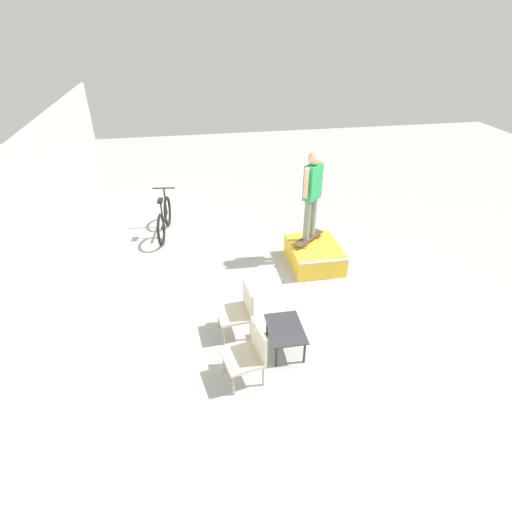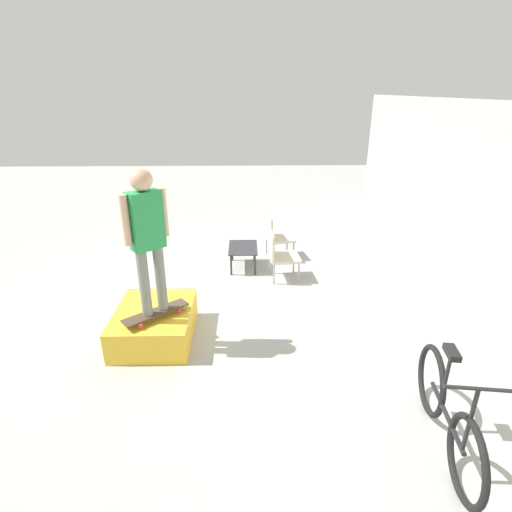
# 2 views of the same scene
# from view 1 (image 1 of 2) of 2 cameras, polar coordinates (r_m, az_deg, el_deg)

# --- Properties ---
(ground_plane) EXTENTS (24.00, 24.00, 0.00)m
(ground_plane) POSITION_cam_1_polar(r_m,az_deg,el_deg) (7.39, 7.51, -6.71)
(ground_plane) COLOR #A8A8A3
(house_wall_back) EXTENTS (12.00, 0.06, 3.00)m
(house_wall_back) POSITION_cam_1_polar(r_m,az_deg,el_deg) (6.74, -29.92, 0.10)
(house_wall_back) COLOR beige
(house_wall_back) RESTS_ON ground_plane
(skate_ramp_box) EXTENTS (1.24, 1.00, 0.45)m
(skate_ramp_box) POSITION_cam_1_polar(r_m,az_deg,el_deg) (8.39, 8.33, 0.16)
(skate_ramp_box) COLOR gold
(skate_ramp_box) RESTS_ON ground_plane
(skateboard_on_ramp) EXTENTS (0.71, 0.79, 0.07)m
(skateboard_on_ramp) POSITION_cam_1_polar(r_m,az_deg,el_deg) (8.39, 7.50, 2.57)
(skateboard_on_ramp) COLOR #473828
(skateboard_on_ramp) RESTS_ON skate_ramp_box
(person_skater) EXTENTS (0.40, 0.45, 1.81)m
(person_skater) POSITION_cam_1_polar(r_m,az_deg,el_deg) (7.92, 8.05, 9.47)
(person_skater) COLOR gray
(person_skater) RESTS_ON skateboard_on_ramp
(coffee_table) EXTENTS (0.78, 0.53, 0.41)m
(coffee_table) POSITION_cam_1_polar(r_m,az_deg,el_deg) (6.25, 4.23, -10.62)
(coffee_table) COLOR #2D2D33
(coffee_table) RESTS_ON ground_plane
(patio_chair_left) EXTENTS (0.61, 0.61, 0.89)m
(patio_chair_left) POSITION_cam_1_polar(r_m,az_deg,el_deg) (5.73, -1.01, -13.57)
(patio_chair_left) COLOR #99999E
(patio_chair_left) RESTS_ON ground_plane
(patio_chair_right) EXTENTS (0.57, 0.57, 0.89)m
(patio_chair_right) POSITION_cam_1_polar(r_m,az_deg,el_deg) (6.44, -2.38, -7.54)
(patio_chair_right) COLOR #99999E
(patio_chair_right) RESTS_ON ground_plane
(bicycle) EXTENTS (1.69, 0.52, 1.03)m
(bicycle) POSITION_cam_1_polar(r_m,az_deg,el_deg) (9.61, -12.96, 5.14)
(bicycle) COLOR black
(bicycle) RESTS_ON ground_plane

